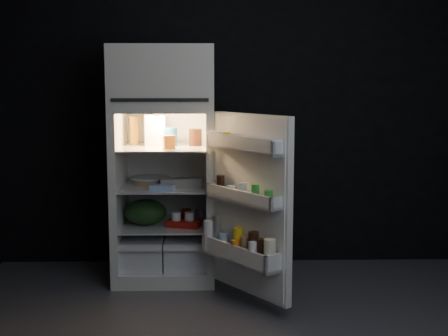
{
  "coord_description": "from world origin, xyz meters",
  "views": [
    {
      "loc": [
        -0.23,
        -3.44,
        1.55
      ],
      "look_at": [
        -0.14,
        1.0,
        0.9
      ],
      "focal_mm": 50.0,
      "sensor_mm": 36.0,
      "label": 1
    }
  ],
  "objects_px": {
    "refrigerator": "(165,155)",
    "yogurt_tray": "(184,223)",
    "egg_carton": "(181,183)",
    "milk_jug": "(154,130)",
    "fridge_door": "(247,209)"
  },
  "relations": [
    {
      "from": "refrigerator",
      "to": "egg_carton",
      "type": "relative_size",
      "value": 5.67
    },
    {
      "from": "egg_carton",
      "to": "refrigerator",
      "type": "bearing_deg",
      "value": 125.85
    },
    {
      "from": "refrigerator",
      "to": "egg_carton",
      "type": "distance_m",
      "value": 0.27
    },
    {
      "from": "fridge_door",
      "to": "refrigerator",
      "type": "bearing_deg",
      "value": 131.32
    },
    {
      "from": "fridge_door",
      "to": "yogurt_tray",
      "type": "height_order",
      "value": "fridge_door"
    },
    {
      "from": "refrigerator",
      "to": "milk_jug",
      "type": "xyz_separation_m",
      "value": [
        -0.08,
        0.05,
        0.19
      ]
    },
    {
      "from": "milk_jug",
      "to": "egg_carton",
      "type": "relative_size",
      "value": 0.76
    },
    {
      "from": "refrigerator",
      "to": "yogurt_tray",
      "type": "bearing_deg",
      "value": -43.65
    },
    {
      "from": "fridge_door",
      "to": "egg_carton",
      "type": "relative_size",
      "value": 3.89
    },
    {
      "from": "refrigerator",
      "to": "egg_carton",
      "type": "xyz_separation_m",
      "value": [
        0.13,
        -0.13,
        -0.19
      ]
    },
    {
      "from": "refrigerator",
      "to": "milk_jug",
      "type": "bearing_deg",
      "value": 150.08
    },
    {
      "from": "milk_jug",
      "to": "egg_carton",
      "type": "xyz_separation_m",
      "value": [
        0.21,
        -0.18,
        -0.38
      ]
    },
    {
      "from": "egg_carton",
      "to": "yogurt_tray",
      "type": "relative_size",
      "value": 1.26
    },
    {
      "from": "refrigerator",
      "to": "yogurt_tray",
      "type": "relative_size",
      "value": 7.16
    },
    {
      "from": "milk_jug",
      "to": "fridge_door",
      "type": "bearing_deg",
      "value": -55.24
    }
  ]
}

